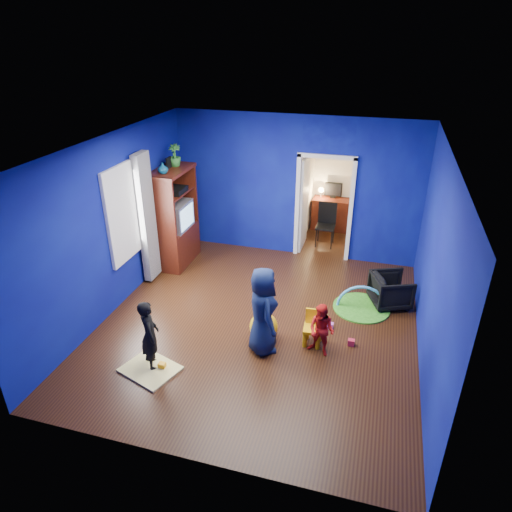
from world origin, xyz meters
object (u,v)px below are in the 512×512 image
(child_black, at_px, (150,335))
(tv_armoire, at_px, (175,217))
(hopper_ball, at_px, (264,327))
(armchair, at_px, (391,290))
(kid_chair, at_px, (313,330))
(toddler_red, at_px, (321,330))
(crt_tv, at_px, (176,216))
(folding_chair, at_px, (326,226))
(child_navy, at_px, (263,311))
(study_desk, at_px, (331,214))
(play_mat, at_px, (361,308))
(vase, at_px, (163,168))

(child_black, height_order, tv_armoire, tv_armoire)
(child_black, height_order, hopper_ball, child_black)
(armchair, bearing_deg, kid_chair, 120.70)
(armchair, xyz_separation_m, toddler_red, (-0.96, -1.67, 0.13))
(crt_tv, xyz_separation_m, folding_chair, (2.76, 1.62, -0.56))
(hopper_ball, bearing_deg, toddler_red, -7.62)
(child_navy, xyz_separation_m, crt_tv, (-2.39, 2.29, 0.34))
(hopper_ball, relative_size, folding_chair, 0.48)
(armchair, xyz_separation_m, child_navy, (-1.82, -1.79, 0.39))
(folding_chair, bearing_deg, study_desk, 90.00)
(crt_tv, height_order, folding_chair, crt_tv)
(child_black, relative_size, toddler_red, 1.30)
(play_mat, bearing_deg, study_desk, 106.49)
(crt_tv, relative_size, kid_chair, 1.40)
(vase, height_order, play_mat, vase)
(child_navy, bearing_deg, hopper_ball, -19.07)
(tv_armoire, bearing_deg, folding_chair, 29.96)
(child_navy, bearing_deg, armchair, -75.73)
(child_navy, relative_size, hopper_ball, 3.10)
(folding_chair, bearing_deg, child_black, -110.70)
(armchair, bearing_deg, child_black, 106.79)
(armchair, bearing_deg, child_navy, 112.59)
(toddler_red, xyz_separation_m, vase, (-3.28, 1.87, 1.64))
(armchair, distance_m, play_mat, 0.59)
(child_navy, relative_size, folding_chair, 1.48)
(toddler_red, bearing_deg, tv_armoire, 165.80)
(crt_tv, xyz_separation_m, study_desk, (2.76, 2.58, -0.65))
(vase, bearing_deg, tv_armoire, 90.00)
(armchair, bearing_deg, tv_armoire, 61.23)
(child_navy, distance_m, toddler_red, 0.90)
(kid_chair, height_order, play_mat, kid_chair)
(toddler_red, distance_m, vase, 4.12)
(child_black, xyz_separation_m, hopper_ball, (1.36, 1.05, -0.32))
(kid_chair, distance_m, study_desk, 4.56)
(child_black, distance_m, crt_tv, 3.29)
(study_desk, bearing_deg, crt_tv, -137.01)
(child_navy, bearing_deg, play_mat, -72.02)
(armchair, relative_size, folding_chair, 0.69)
(armchair, distance_m, kid_chair, 1.84)
(toddler_red, xyz_separation_m, tv_armoire, (-3.28, 2.17, 0.56))
(child_black, xyz_separation_m, child_navy, (1.41, 0.80, 0.14))
(toddler_red, bearing_deg, vase, 169.60)
(child_navy, xyz_separation_m, hopper_ball, (-0.05, 0.25, -0.46))
(kid_chair, bearing_deg, child_black, -155.63)
(child_navy, distance_m, tv_armoire, 3.36)
(toddler_red, relative_size, kid_chair, 1.66)
(child_black, bearing_deg, play_mat, -82.65)
(child_black, distance_m, tv_armoire, 3.29)
(armchair, relative_size, study_desk, 0.72)
(armchair, bearing_deg, hopper_ball, 107.55)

